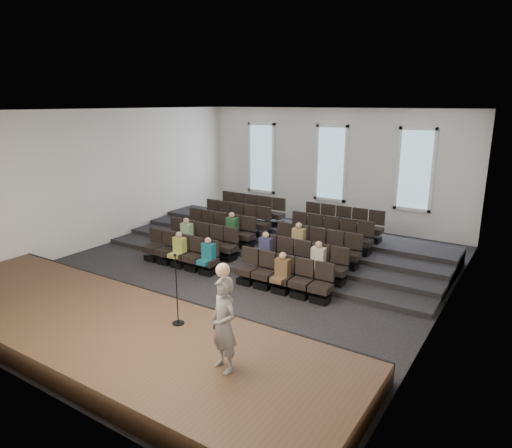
% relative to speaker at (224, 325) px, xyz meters
% --- Properties ---
extents(ground, '(14.00, 14.00, 0.00)m').
position_rel_speaker_xyz_m(ground, '(-3.33, 5.19, -1.39)').
color(ground, black).
rests_on(ground, ground).
extents(ceiling, '(12.00, 14.00, 0.02)m').
position_rel_speaker_xyz_m(ceiling, '(-3.33, 5.19, 3.62)').
color(ceiling, white).
rests_on(ceiling, ground).
extents(wall_back, '(12.00, 0.04, 5.00)m').
position_rel_speaker_xyz_m(wall_back, '(-3.33, 12.21, 1.11)').
color(wall_back, silver).
rests_on(wall_back, ground).
extents(wall_front, '(12.00, 0.04, 5.00)m').
position_rel_speaker_xyz_m(wall_front, '(-3.33, -1.83, 1.11)').
color(wall_front, silver).
rests_on(wall_front, ground).
extents(wall_left, '(0.04, 14.00, 5.00)m').
position_rel_speaker_xyz_m(wall_left, '(-9.35, 5.19, 1.11)').
color(wall_left, silver).
rests_on(wall_left, ground).
extents(wall_right, '(0.04, 14.00, 5.00)m').
position_rel_speaker_xyz_m(wall_right, '(2.69, 5.19, 1.11)').
color(wall_right, silver).
rests_on(wall_right, ground).
extents(stage, '(11.80, 3.60, 0.50)m').
position_rel_speaker_xyz_m(stage, '(-3.33, 0.09, -1.14)').
color(stage, '#462B1E').
rests_on(stage, ground).
extents(stage_lip, '(11.80, 0.06, 0.52)m').
position_rel_speaker_xyz_m(stage_lip, '(-3.33, 1.86, -1.14)').
color(stage_lip, black).
rests_on(stage_lip, ground).
extents(risers, '(11.80, 4.80, 0.60)m').
position_rel_speaker_xyz_m(risers, '(-3.33, 8.36, -1.19)').
color(risers, black).
rests_on(risers, ground).
extents(seating_rows, '(6.80, 4.70, 1.67)m').
position_rel_speaker_xyz_m(seating_rows, '(-3.33, 6.73, -0.71)').
color(seating_rows, black).
rests_on(seating_rows, ground).
extents(windows, '(8.44, 0.10, 3.24)m').
position_rel_speaker_xyz_m(windows, '(-3.33, 12.14, 1.31)').
color(windows, white).
rests_on(windows, wall_back).
extents(audience, '(5.45, 2.64, 1.10)m').
position_rel_speaker_xyz_m(audience, '(-3.33, 5.51, -0.58)').
color(audience, '#AEB849').
rests_on(audience, seating_rows).
extents(speaker, '(0.75, 0.62, 1.77)m').
position_rel_speaker_xyz_m(speaker, '(0.00, 0.00, 0.00)').
color(speaker, slate).
rests_on(speaker, stage).
extents(mic_stand, '(0.27, 0.27, 1.63)m').
position_rel_speaker_xyz_m(mic_stand, '(-1.92, 0.87, -0.40)').
color(mic_stand, black).
rests_on(mic_stand, stage).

